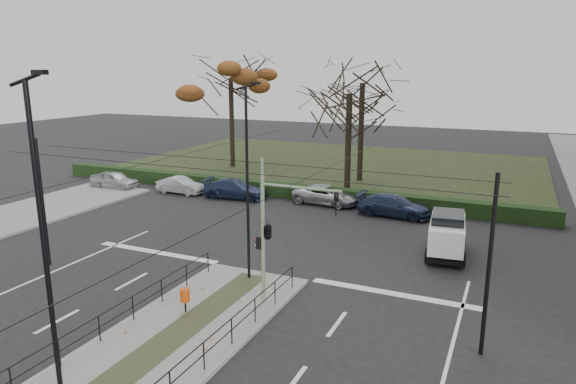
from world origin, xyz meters
name	(u,v)px	position (x,y,z in m)	size (l,w,h in m)	color
ground	(196,323)	(0.00, 0.00, 0.00)	(140.00, 140.00, 0.00)	black
median_island	(152,355)	(0.00, -2.50, 0.07)	(4.40, 15.00, 0.14)	slate
park	(332,165)	(-6.00, 32.00, 0.05)	(38.00, 26.00, 0.10)	black
hedge	(272,189)	(-6.00, 18.60, 0.50)	(38.00, 1.00, 1.00)	black
median_railing	(148,331)	(0.00, -2.60, 0.98)	(4.14, 13.24, 0.92)	black
catenary	(217,221)	(0.00, 1.62, 3.42)	(20.00, 34.00, 6.00)	black
traffic_light	(270,229)	(1.79, 2.46, 3.09)	(3.44, 1.97, 5.06)	gray
litter_bin	(185,295)	(-0.71, 0.35, 0.79)	(0.35, 0.35, 0.91)	black
streetlamp_median_near	(46,255)	(-0.04, -5.97, 4.62)	(0.74, 0.15, 8.82)	black
streetlamp_median_far	(248,182)	(-0.06, 4.17, 4.39)	(0.70, 0.14, 8.36)	black
parked_car_first	(115,180)	(-18.07, 15.66, 0.67)	(1.59, 3.94, 1.34)	#ACAFB4
parked_car_second	(181,185)	(-12.48, 16.45, 0.60)	(1.28, 3.67, 1.21)	#ACAFB4
parked_car_third	(236,189)	(-8.01, 16.85, 0.68)	(1.90, 4.68, 1.36)	#1F2B48
parked_car_fourth	(326,195)	(-1.54, 17.97, 0.64)	(2.12, 4.59, 1.28)	#ACAFB4
white_van	(447,233)	(7.31, 10.94, 1.14)	(2.15, 4.07, 2.17)	white
rust_tree	(231,78)	(-14.26, 27.19, 8.21)	(8.68, 8.68, 10.68)	black
bare_tree_center	(362,90)	(-1.55, 26.04, 7.37)	(6.40, 6.40, 10.43)	black
bare_tree_near	(349,101)	(-0.88, 20.55, 6.82)	(6.92, 6.92, 9.64)	black
parked_car_fifth	(394,206)	(3.38, 16.89, 0.67)	(1.89, 4.65, 1.35)	#1F2B48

